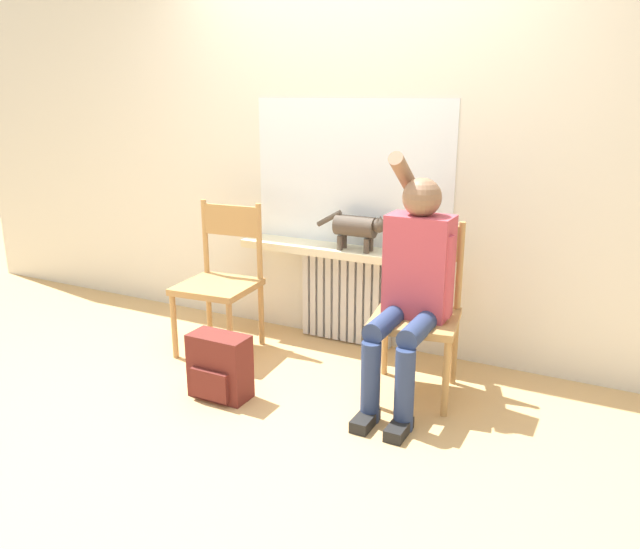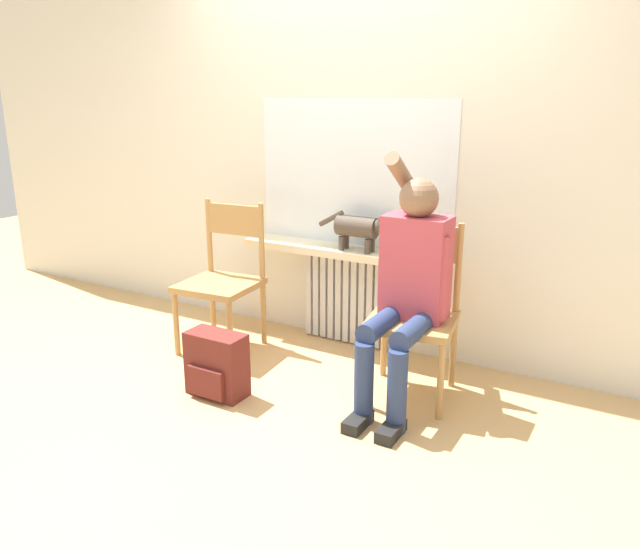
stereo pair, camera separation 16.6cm
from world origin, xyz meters
The scene contains 10 objects.
ground_plane centered at (0.00, 0.00, 0.00)m, with size 12.00×12.00×0.00m, color tan.
wall_with_window centered at (0.00, 1.23, 1.35)m, with size 7.00×0.06×2.70m.
radiator centered at (0.00, 1.15, 0.31)m, with size 0.63×0.08×0.61m.
windowsill centered at (0.00, 1.08, 0.64)m, with size 1.41×0.24×0.05m.
window_glass centered at (0.00, 1.20, 1.12)m, with size 1.35×0.01×0.92m.
chair_left centered at (-0.66, 0.67, 0.48)m, with size 0.49×0.49×0.95m.
chair_right centered at (0.65, 0.67, 0.48)m, with size 0.52×0.52×0.95m.
person centered at (0.66, 0.56, 0.68)m, with size 0.36×0.96×1.33m.
cat centered at (0.12, 1.05, 0.82)m, with size 0.47×0.13×0.25m.
backpack centered at (-0.27, 0.10, 0.18)m, with size 0.33×0.20×0.36m.
Camera 2 is at (1.80, -2.34, 1.61)m, focal length 35.00 mm.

